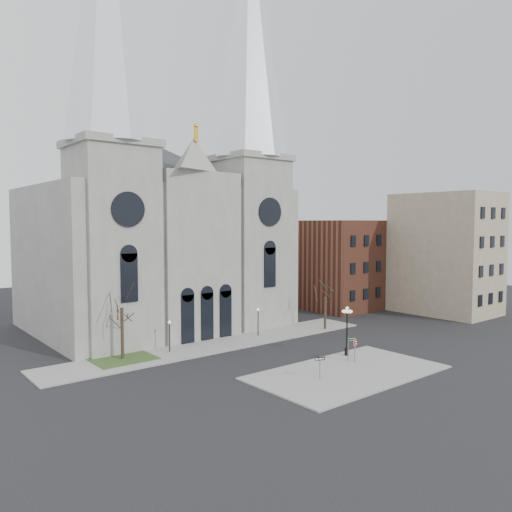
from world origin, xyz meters
TOP-DOWN VIEW (x-y plane):
  - ground at (0.00, 0.00)m, footprint 160.00×160.00m
  - sidewalk_near at (3.00, -5.00)m, footprint 18.00×10.00m
  - sidewalk_far at (0.00, 11.00)m, footprint 40.00×6.00m
  - grass_patch at (-11.00, 12.00)m, footprint 6.00×5.00m
  - cathedral at (0.00, 22.86)m, footprint 33.00×26.66m
  - bg_building_brick at (30.00, 22.00)m, footprint 14.00×18.00m
  - bg_building_tan at (38.00, 6.00)m, footprint 10.00×14.00m
  - tree_left at (-11.00, 12.00)m, footprint 3.20×3.20m
  - tree_right at (15.00, 9.00)m, footprint 3.20×3.20m
  - ped_lamp_left at (-6.00, 11.50)m, footprint 0.32×0.32m
  - ped_lamp_right at (6.00, 11.50)m, footprint 0.32×0.32m
  - stop_sign at (6.04, -3.27)m, footprint 0.83×0.09m
  - globe_lamp at (7.25, -1.22)m, footprint 1.08×1.08m
  - one_way_sign at (-0.47, -4.83)m, footprint 0.84×0.35m
  - street_name_sign at (5.85, -2.68)m, footprint 0.70×0.36m

SIDE VIEW (x-z plane):
  - ground at x=0.00m, z-range 0.00..0.00m
  - sidewalk_near at x=3.00m, z-range 0.00..0.14m
  - sidewalk_far at x=0.00m, z-range 0.00..0.14m
  - grass_patch at x=-11.00m, z-range 0.00..0.18m
  - one_way_sign at x=-0.47m, z-range 0.51..2.53m
  - street_name_sign at x=5.85m, z-range 0.35..2.70m
  - stop_sign at x=6.04m, z-range 0.64..2.95m
  - ped_lamp_left at x=-6.00m, z-range 0.70..3.96m
  - ped_lamp_right at x=6.00m, z-range 0.70..3.96m
  - globe_lamp at x=7.25m, z-range 0.78..5.80m
  - tree_right at x=15.00m, z-range 1.47..7.47m
  - tree_left at x=-11.00m, z-range 1.83..9.33m
  - bg_building_brick at x=30.00m, z-range 0.00..14.00m
  - bg_building_tan at x=38.00m, z-range 0.00..18.00m
  - cathedral at x=0.00m, z-range -8.52..45.48m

